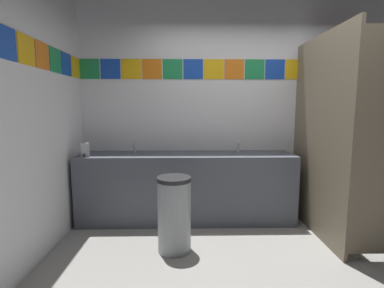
# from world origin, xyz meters

# --- Properties ---
(ground_plane) EXTENTS (9.39, 9.39, 0.00)m
(ground_plane) POSITION_xyz_m (0.00, 0.00, 0.00)
(ground_plane) COLOR gray
(wall_back) EXTENTS (4.27, 0.09, 2.84)m
(wall_back) POSITION_xyz_m (0.00, 1.54, 1.42)
(wall_back) COLOR silver
(wall_back) RESTS_ON ground_plane
(wall_side) EXTENTS (0.09, 3.00, 2.84)m
(wall_side) POSITION_xyz_m (-2.17, 0.00, 1.42)
(wall_side) COLOR silver
(wall_side) RESTS_ON ground_plane
(vanity_counter) EXTENTS (2.65, 0.56, 0.86)m
(vanity_counter) POSITION_xyz_m (-0.76, 1.22, 0.44)
(vanity_counter) COLOR #4C515B
(vanity_counter) RESTS_ON ground_plane
(faucet_left) EXTENTS (0.04, 0.10, 0.14)m
(faucet_left) POSITION_xyz_m (-1.42, 1.31, 0.91)
(faucet_left) COLOR silver
(faucet_left) RESTS_ON vanity_counter
(faucet_right) EXTENTS (0.04, 0.10, 0.14)m
(faucet_right) POSITION_xyz_m (-0.09, 1.31, 0.91)
(faucet_right) COLOR silver
(faucet_right) RESTS_ON vanity_counter
(soap_dispenser) EXTENTS (0.09, 0.09, 0.16)m
(soap_dispenser) POSITION_xyz_m (-1.95, 1.06, 0.94)
(soap_dispenser) COLOR #B7BABF
(soap_dispenser) RESTS_ON vanity_counter
(stall_divider) EXTENTS (0.92, 1.34, 2.21)m
(stall_divider) POSITION_xyz_m (0.89, 0.58, 1.11)
(stall_divider) COLOR #726651
(stall_divider) RESTS_ON ground_plane
(toilet) EXTENTS (0.39, 0.49, 0.74)m
(toilet) POSITION_xyz_m (1.33, 1.07, 0.30)
(toilet) COLOR white
(toilet) RESTS_ON ground_plane
(trash_bin) EXTENTS (0.34, 0.34, 0.76)m
(trash_bin) POSITION_xyz_m (-0.88, 0.44, 0.38)
(trash_bin) COLOR #999EA3
(trash_bin) RESTS_ON ground_plane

